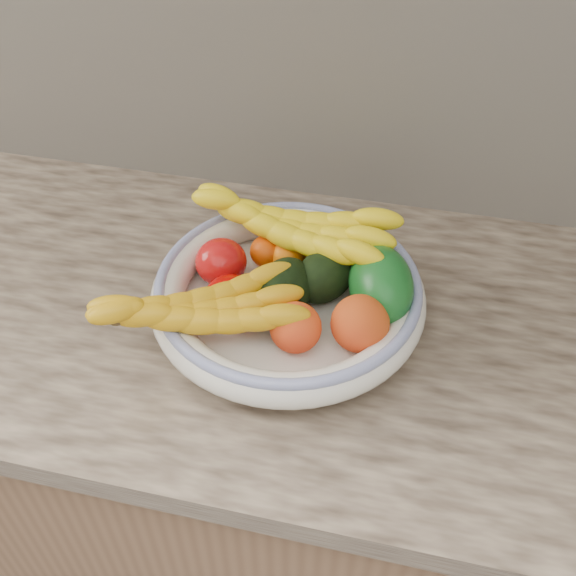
% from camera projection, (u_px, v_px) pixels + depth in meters
% --- Properties ---
extents(kitchen_counter, '(2.44, 0.66, 1.40)m').
position_uv_depth(kitchen_counter, '(291.00, 462.00, 1.26)').
color(kitchen_counter, brown).
rests_on(kitchen_counter, ground).
extents(fruit_bowl, '(0.39, 0.39, 0.08)m').
position_uv_depth(fruit_bowl, '(288.00, 294.00, 0.91)').
color(fruit_bowl, silver).
rests_on(fruit_bowl, kitchen_counter).
extents(clementine_back_left, '(0.07, 0.07, 0.05)m').
position_uv_depth(clementine_back_left, '(267.00, 251.00, 0.97)').
color(clementine_back_left, '#DB4A04').
rests_on(clementine_back_left, fruit_bowl).
extents(clementine_back_right, '(0.05, 0.05, 0.05)m').
position_uv_depth(clementine_back_right, '(327.00, 250.00, 0.97)').
color(clementine_back_right, orange).
rests_on(clementine_back_right, fruit_bowl).
extents(clementine_back_mid, '(0.06, 0.06, 0.05)m').
position_uv_depth(clementine_back_mid, '(288.00, 255.00, 0.96)').
color(clementine_back_mid, orange).
rests_on(clementine_back_mid, fruit_bowl).
extents(tomato_left, '(0.09, 0.09, 0.07)m').
position_uv_depth(tomato_left, '(221.00, 262.00, 0.94)').
color(tomato_left, red).
rests_on(tomato_left, fruit_bowl).
extents(tomato_near_left, '(0.09, 0.09, 0.07)m').
position_uv_depth(tomato_near_left, '(230.00, 299.00, 0.88)').
color(tomato_near_left, '#B40300').
rests_on(tomato_near_left, fruit_bowl).
extents(avocado_center, '(0.09, 0.12, 0.08)m').
position_uv_depth(avocado_center, '(283.00, 290.00, 0.89)').
color(avocado_center, black).
rests_on(avocado_center, fruit_bowl).
extents(avocado_right, '(0.11, 0.13, 0.07)m').
position_uv_depth(avocado_right, '(326.00, 274.00, 0.92)').
color(avocado_right, black).
rests_on(avocado_right, fruit_bowl).
extents(green_mango, '(0.15, 0.16, 0.12)m').
position_uv_depth(green_mango, '(381.00, 285.00, 0.88)').
color(green_mango, '#0E4E18').
rests_on(green_mango, fruit_bowl).
extents(peach_front, '(0.08, 0.08, 0.07)m').
position_uv_depth(peach_front, '(296.00, 327.00, 0.84)').
color(peach_front, orange).
rests_on(peach_front, fruit_bowl).
extents(peach_right, '(0.10, 0.10, 0.08)m').
position_uv_depth(peach_right, '(360.00, 324.00, 0.84)').
color(peach_right, orange).
rests_on(peach_right, fruit_bowl).
extents(banana_bunch_back, '(0.35, 0.17, 0.09)m').
position_uv_depth(banana_bunch_back, '(291.00, 231.00, 0.95)').
color(banana_bunch_back, yellow).
rests_on(banana_bunch_back, fruit_bowl).
extents(banana_bunch_front, '(0.31, 0.23, 0.08)m').
position_uv_depth(banana_bunch_front, '(200.00, 314.00, 0.84)').
color(banana_bunch_front, gold).
rests_on(banana_bunch_front, fruit_bowl).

